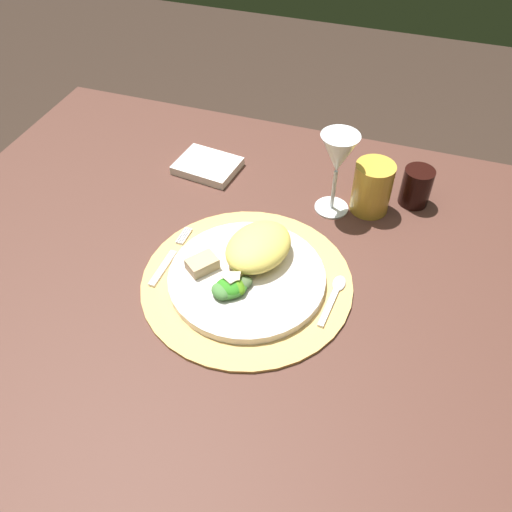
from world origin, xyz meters
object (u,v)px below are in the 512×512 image
(spoon, at_px, (335,293))
(napkin, at_px, (208,166))
(wine_glass, at_px, (338,157))
(dining_table, at_px, (215,318))
(dark_tumbler, at_px, (416,187))
(dinner_plate, at_px, (247,278))
(fork, at_px, (169,259))
(amber_tumbler, at_px, (372,188))

(spoon, bearing_deg, napkin, 142.39)
(napkin, distance_m, wine_glass, 0.32)
(dining_table, distance_m, dark_tumbler, 0.49)
(spoon, bearing_deg, dark_tumbler, 72.41)
(dinner_plate, relative_size, wine_glass, 1.59)
(fork, height_order, spoon, spoon)
(dinner_plate, bearing_deg, dining_table, 163.79)
(dinner_plate, height_order, amber_tumbler, amber_tumbler)
(fork, distance_m, amber_tumbler, 0.42)
(dining_table, distance_m, fork, 0.19)
(amber_tumbler, bearing_deg, dark_tumbler, 30.69)
(spoon, bearing_deg, dining_table, 179.45)
(spoon, bearing_deg, fork, -176.72)
(amber_tumbler, bearing_deg, dining_table, -134.60)
(napkin, relative_size, amber_tumbler, 1.23)
(napkin, bearing_deg, fork, -81.65)
(spoon, height_order, napkin, napkin)
(napkin, distance_m, dark_tumbler, 0.45)
(dining_table, relative_size, wine_glass, 6.82)
(napkin, bearing_deg, dinner_plate, -56.11)
(wine_glass, bearing_deg, amber_tumbler, 19.43)
(dinner_plate, distance_m, amber_tumbler, 0.32)
(dinner_plate, relative_size, amber_tumbler, 2.60)
(dinner_plate, xyz_separation_m, dark_tumbler, (0.25, 0.32, 0.03))
(wine_glass, distance_m, dark_tumbler, 0.19)
(spoon, bearing_deg, wine_glass, 104.57)
(dining_table, xyz_separation_m, dinner_plate, (0.08, -0.02, 0.18))
(dining_table, relative_size, napkin, 9.05)
(amber_tumbler, relative_size, dark_tumbler, 1.33)
(dining_table, distance_m, amber_tumbler, 0.41)
(dining_table, height_order, amber_tumbler, amber_tumbler)
(amber_tumbler, height_order, dark_tumbler, amber_tumbler)
(fork, bearing_deg, wine_glass, 44.54)
(fork, distance_m, dark_tumbler, 0.51)
(napkin, xyz_separation_m, dark_tumbler, (0.44, 0.03, 0.03))
(napkin, bearing_deg, dining_table, -66.61)
(dinner_plate, height_order, fork, dinner_plate)
(dining_table, distance_m, napkin, 0.34)
(dining_table, height_order, spoon, spoon)
(dinner_plate, height_order, napkin, dinner_plate)
(amber_tumbler, bearing_deg, wine_glass, -160.57)
(dining_table, bearing_deg, spoon, -0.55)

